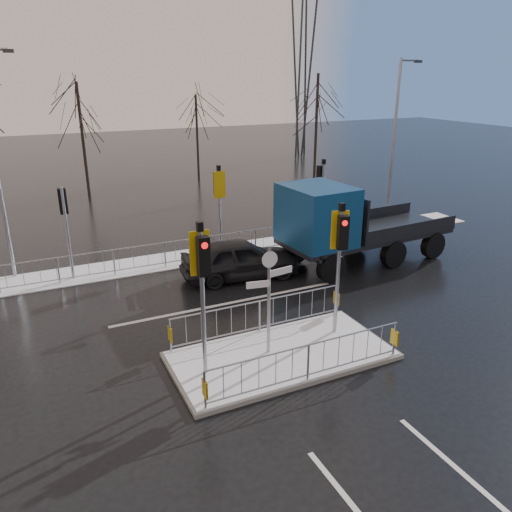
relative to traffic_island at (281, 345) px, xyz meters
name	(u,v)px	position (x,y,z in m)	size (l,w,h in m)	color
ground	(281,357)	(0.01, -0.01, -0.39)	(120.00, 120.00, 0.00)	black
snow_verge	(185,258)	(0.01, 8.59, -0.37)	(30.00, 2.00, 0.04)	white
lane_markings	(287,363)	(0.01, -0.34, -0.39)	(8.00, 11.38, 0.01)	silver
traffic_island	(281,345)	(0.00, 0.00, 0.00)	(6.00, 3.04, 4.15)	slate
far_kerb_fixtures	(195,238)	(0.31, 8.08, 0.63)	(18.00, 0.65, 3.83)	#8F939C
car_far_lane	(240,259)	(1.31, 5.72, 0.37)	(1.80, 4.48, 1.53)	black
flatbed_truck	(338,223)	(5.24, 5.13, 1.42)	(7.51, 3.16, 3.41)	black
tree_far_a	(80,118)	(-1.99, 21.99, 4.43)	(3.75, 3.75, 7.08)	black
tree_far_b	(197,121)	(6.01, 23.99, 3.79)	(3.25, 3.25, 6.14)	black
tree_far_c	(317,106)	(14.01, 20.99, 4.76)	(4.00, 4.00, 7.55)	black
street_lamp_right	(395,139)	(10.58, 8.49, 4.00)	(1.25, 0.18, 8.00)	#8F939C
pylon_wires	(292,27)	(16.89, 29.99, 10.64)	(70.00, 2.38, 19.97)	#2D3033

